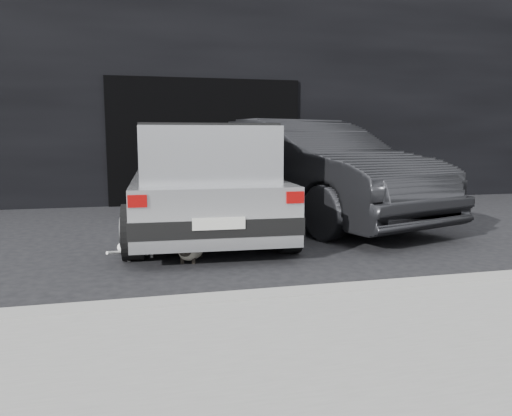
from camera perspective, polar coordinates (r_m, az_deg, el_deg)
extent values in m
plane|color=black|center=(6.63, -9.32, -4.19)|extent=(80.00, 80.00, 0.00)
cube|color=black|center=(12.60, -7.17, 13.06)|extent=(34.00, 4.00, 5.00)
cube|color=black|center=(10.56, -5.77, 7.53)|extent=(4.00, 0.10, 2.60)
cube|color=gray|center=(4.35, 6.96, -9.91)|extent=(18.00, 0.25, 0.12)
cube|color=gray|center=(3.34, 14.55, -16.00)|extent=(18.00, 2.20, 0.11)
cube|color=silver|center=(7.36, -6.28, 1.26)|extent=(2.07, 4.29, 0.67)
cube|color=silver|center=(7.10, -6.21, 6.43)|extent=(1.78, 2.88, 0.67)
cube|color=black|center=(7.10, -6.21, 6.43)|extent=(1.79, 2.77, 0.54)
cube|color=black|center=(5.38, -4.37, -2.31)|extent=(1.91, 0.26, 0.19)
cube|color=black|center=(9.38, -7.35, 2.12)|extent=(1.91, 0.26, 0.19)
cube|color=silver|center=(5.28, -4.26, -1.79)|extent=(0.56, 0.04, 0.13)
cube|color=#8C0707|center=(5.21, -13.41, 0.76)|extent=(0.20, 0.04, 0.13)
cube|color=#8C0707|center=(5.41, 4.49, 1.22)|extent=(0.20, 0.04, 0.13)
cube|color=black|center=(7.09, -6.25, 9.26)|extent=(1.77, 2.60, 0.03)
cylinder|color=black|center=(5.88, -13.90, -2.70)|extent=(0.27, 0.66, 0.65)
cylinder|color=slate|center=(5.89, -15.17, -2.73)|extent=(0.04, 0.36, 0.36)
cylinder|color=black|center=(6.07, 3.69, -2.13)|extent=(0.27, 0.66, 0.65)
cylinder|color=slate|center=(6.10, 4.87, -2.09)|extent=(0.04, 0.36, 0.36)
cylinder|color=black|center=(8.81, -13.05, 0.88)|extent=(0.27, 0.66, 0.65)
cylinder|color=slate|center=(8.82, -13.89, 0.86)|extent=(0.04, 0.36, 0.36)
cylinder|color=black|center=(8.94, -1.20, 1.20)|extent=(0.27, 0.66, 0.65)
cylinder|color=slate|center=(8.96, -0.39, 1.22)|extent=(0.04, 0.36, 0.36)
imported|color=black|center=(8.39, 5.63, 4.29)|extent=(3.33, 5.44, 1.69)
ellipsoid|color=beige|center=(5.78, -7.40, -4.84)|extent=(0.43, 0.58, 0.20)
ellipsoid|color=beige|center=(5.65, -7.74, -4.90)|extent=(0.29, 0.29, 0.19)
ellipsoid|color=black|center=(5.52, -8.12, -4.85)|extent=(0.18, 0.18, 0.13)
sphere|color=black|center=(5.46, -8.28, -5.06)|extent=(0.06, 0.06, 0.06)
cone|color=black|center=(5.51, -7.71, -4.20)|extent=(0.07, 0.07, 0.07)
cone|color=black|center=(5.53, -8.47, -4.17)|extent=(0.07, 0.07, 0.07)
cylinder|color=black|center=(5.64, -7.14, -6.00)|extent=(0.04, 0.04, 0.07)
cylinder|color=black|center=(5.67, -8.42, -5.94)|extent=(0.04, 0.04, 0.07)
cylinder|color=black|center=(5.93, -6.39, -5.29)|extent=(0.04, 0.04, 0.07)
cylinder|color=black|center=(5.96, -7.61, -5.24)|extent=(0.04, 0.04, 0.07)
cylinder|color=black|center=(6.06, -6.70, -4.56)|extent=(0.04, 0.29, 0.09)
ellipsoid|color=white|center=(5.97, -13.39, -4.16)|extent=(0.55, 0.44, 0.21)
ellipsoid|color=white|center=(6.02, -12.35, -3.81)|extent=(0.28, 0.28, 0.18)
ellipsoid|color=white|center=(6.06, -11.30, -2.99)|extent=(0.17, 0.18, 0.13)
sphere|color=white|center=(6.09, -10.83, -2.99)|extent=(0.06, 0.06, 0.06)
cone|color=white|center=(6.08, -11.59, -2.42)|extent=(0.07, 0.07, 0.07)
cone|color=white|center=(6.01, -11.27, -2.51)|extent=(0.07, 0.07, 0.07)
cylinder|color=white|center=(6.11, -12.40, -4.76)|extent=(0.04, 0.04, 0.12)
cylinder|color=white|center=(6.00, -11.85, -4.98)|extent=(0.04, 0.04, 0.12)
cylinder|color=white|center=(5.98, -14.87, -5.12)|extent=(0.04, 0.04, 0.12)
cylinder|color=white|center=(5.87, -14.36, -5.34)|extent=(0.04, 0.04, 0.12)
cylinder|color=white|center=(5.87, -15.72, -4.93)|extent=(0.21, 0.22, 0.08)
ellipsoid|color=gray|center=(5.91, -14.08, -4.09)|extent=(0.22, 0.20, 0.09)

